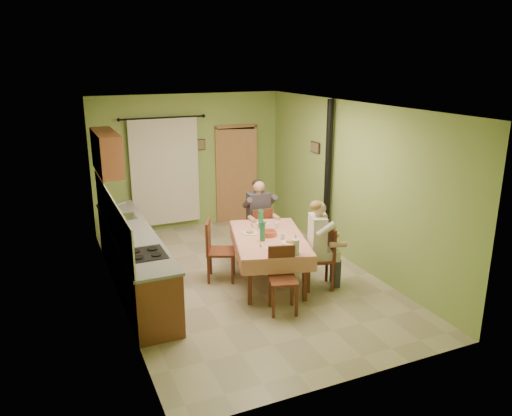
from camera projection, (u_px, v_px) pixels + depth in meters
name	position (u px, v px, depth m)	size (l,w,h in m)	color
floor	(245.00, 278.00, 8.22)	(4.00, 6.00, 0.01)	tan
room_shell	(244.00, 170.00, 7.70)	(4.04, 6.04, 2.82)	#8FAD59
kitchen_run	(134.00, 258.00, 7.77)	(0.64, 3.64, 1.56)	brown
upper_cabinets	(106.00, 152.00, 8.45)	(0.35, 1.40, 0.70)	brown
curtain	(165.00, 171.00, 10.19)	(1.70, 0.07, 2.22)	black
doorway	(237.00, 174.00, 10.89)	(0.96, 0.26, 2.15)	black
dining_table	(269.00, 259.00, 8.03)	(1.55, 2.06, 0.76)	#DF8D79
tableware	(271.00, 235.00, 7.80)	(0.66, 1.63, 0.33)	white
chair_far	(259.00, 241.00, 9.10)	(0.39, 0.39, 0.93)	#5A2818
chair_near	(283.00, 292.00, 7.07)	(0.48, 0.48, 0.94)	#5A2818
chair_right	(319.00, 270.00, 7.83)	(0.55, 0.55, 1.00)	#5A2818
chair_left	(220.00, 262.00, 8.11)	(0.59, 0.59, 1.01)	#5A2818
man_far	(259.00, 209.00, 8.94)	(0.59, 0.47, 1.39)	#38333D
man_right	(319.00, 234.00, 7.66)	(0.57, 0.64, 1.39)	silver
stove_flue	(327.00, 197.00, 9.19)	(0.24, 0.24, 2.80)	black
picture_back	(201.00, 145.00, 10.42)	(0.19, 0.03, 0.23)	black
picture_right	(315.00, 147.00, 9.51)	(0.03, 0.31, 0.21)	brown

